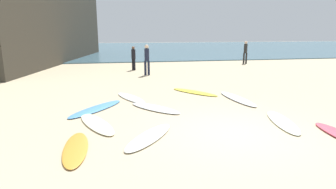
{
  "coord_description": "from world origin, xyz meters",
  "views": [
    {
      "loc": [
        -3.03,
        -6.43,
        2.62
      ],
      "look_at": [
        -1.13,
        3.53,
        0.3
      ],
      "focal_mm": 29.7,
      "sensor_mm": 36.0,
      "label": 1
    }
  ],
  "objects_px": {
    "surfboard_0": "(282,122)",
    "surfboard_8": "(149,137)",
    "surfboard_3": "(131,98)",
    "surfboard_9": "(237,99)",
    "surfboard_4": "(195,92)",
    "beachgoer_far": "(245,51)",
    "surfboard_2": "(76,148)",
    "surfboard_1": "(155,108)",
    "surfboard_5": "(96,123)",
    "beachgoer_mid": "(147,58)",
    "surfboard_6": "(96,109)",
    "beachgoer_near": "(133,57)"
  },
  "relations": [
    {
      "from": "surfboard_3",
      "to": "surfboard_9",
      "type": "xyz_separation_m",
      "value": [
        4.08,
        -0.96,
        0.01
      ]
    },
    {
      "from": "surfboard_0",
      "to": "surfboard_8",
      "type": "relative_size",
      "value": 1.06
    },
    {
      "from": "surfboard_2",
      "to": "beachgoer_far",
      "type": "height_order",
      "value": "beachgoer_far"
    },
    {
      "from": "surfboard_2",
      "to": "surfboard_6",
      "type": "xyz_separation_m",
      "value": [
        0.26,
        3.32,
        0.0
      ]
    },
    {
      "from": "surfboard_3",
      "to": "surfboard_9",
      "type": "distance_m",
      "value": 4.19
    },
    {
      "from": "surfboard_1",
      "to": "surfboard_9",
      "type": "height_order",
      "value": "surfboard_9"
    },
    {
      "from": "surfboard_0",
      "to": "surfboard_3",
      "type": "xyz_separation_m",
      "value": [
        -4.18,
        3.84,
        0.0
      ]
    },
    {
      "from": "surfboard_0",
      "to": "beachgoer_far",
      "type": "distance_m",
      "value": 15.45
    },
    {
      "from": "surfboard_9",
      "to": "surfboard_1",
      "type": "bearing_deg",
      "value": 7.42
    },
    {
      "from": "surfboard_4",
      "to": "surfboard_9",
      "type": "xyz_separation_m",
      "value": [
        1.3,
        -1.5,
        0.01
      ]
    },
    {
      "from": "surfboard_1",
      "to": "surfboard_8",
      "type": "xyz_separation_m",
      "value": [
        -0.52,
        -2.59,
        -0.0
      ]
    },
    {
      "from": "surfboard_3",
      "to": "beachgoer_mid",
      "type": "distance_m",
      "value": 6.08
    },
    {
      "from": "surfboard_1",
      "to": "surfboard_3",
      "type": "xyz_separation_m",
      "value": [
        -0.72,
        1.7,
        -0.0
      ]
    },
    {
      "from": "beachgoer_near",
      "to": "surfboard_8",
      "type": "bearing_deg",
      "value": 151.73
    },
    {
      "from": "surfboard_0",
      "to": "surfboard_5",
      "type": "relative_size",
      "value": 0.97
    },
    {
      "from": "surfboard_2",
      "to": "surfboard_4",
      "type": "bearing_deg",
      "value": 48.16
    },
    {
      "from": "surfboard_8",
      "to": "beachgoer_near",
      "type": "relative_size",
      "value": 1.3
    },
    {
      "from": "beachgoer_mid",
      "to": "surfboard_1",
      "type": "bearing_deg",
      "value": 93.33
    },
    {
      "from": "surfboard_8",
      "to": "beachgoer_far",
      "type": "distance_m",
      "value": 17.7
    },
    {
      "from": "surfboard_5",
      "to": "beachgoer_near",
      "type": "height_order",
      "value": "beachgoer_near"
    },
    {
      "from": "surfboard_4",
      "to": "beachgoer_mid",
      "type": "xyz_separation_m",
      "value": [
        -1.46,
        5.3,
        1.01
      ]
    },
    {
      "from": "surfboard_4",
      "to": "surfboard_9",
      "type": "height_order",
      "value": "surfboard_9"
    },
    {
      "from": "surfboard_1",
      "to": "surfboard_5",
      "type": "bearing_deg",
      "value": 175.42
    },
    {
      "from": "surfboard_5",
      "to": "beachgoer_mid",
      "type": "distance_m",
      "value": 9.25
    },
    {
      "from": "surfboard_3",
      "to": "beachgoer_near",
      "type": "height_order",
      "value": "beachgoer_near"
    },
    {
      "from": "surfboard_8",
      "to": "surfboard_4",
      "type": "bearing_deg",
      "value": 97.64
    },
    {
      "from": "beachgoer_mid",
      "to": "beachgoer_far",
      "type": "height_order",
      "value": "beachgoer_mid"
    },
    {
      "from": "surfboard_0",
      "to": "beachgoer_mid",
      "type": "height_order",
      "value": "beachgoer_mid"
    },
    {
      "from": "surfboard_3",
      "to": "surfboard_4",
      "type": "xyz_separation_m",
      "value": [
        2.78,
        0.55,
        -0.0
      ]
    },
    {
      "from": "beachgoer_near",
      "to": "beachgoer_far",
      "type": "xyz_separation_m",
      "value": [
        9.25,
        2.17,
        0.14
      ]
    },
    {
      "from": "surfboard_3",
      "to": "surfboard_4",
      "type": "relative_size",
      "value": 0.92
    },
    {
      "from": "beachgoer_mid",
      "to": "beachgoer_far",
      "type": "distance_m",
      "value": 9.77
    },
    {
      "from": "surfboard_2",
      "to": "surfboard_3",
      "type": "xyz_separation_m",
      "value": [
        1.51,
        4.69,
        0.0
      ]
    },
    {
      "from": "beachgoer_far",
      "to": "surfboard_1",
      "type": "bearing_deg",
      "value": -108.55
    },
    {
      "from": "surfboard_6",
      "to": "surfboard_9",
      "type": "bearing_deg",
      "value": 41.9
    },
    {
      "from": "surfboard_6",
      "to": "beachgoer_far",
      "type": "relative_size",
      "value": 1.39
    },
    {
      "from": "beachgoer_far",
      "to": "surfboard_4",
      "type": "bearing_deg",
      "value": -107.2
    },
    {
      "from": "surfboard_1",
      "to": "beachgoer_far",
      "type": "bearing_deg",
      "value": 13.45
    },
    {
      "from": "surfboard_4",
      "to": "surfboard_5",
      "type": "relative_size",
      "value": 1.02
    },
    {
      "from": "surfboard_2",
      "to": "beachgoer_mid",
      "type": "bearing_deg",
      "value": 72.45
    },
    {
      "from": "surfboard_4",
      "to": "beachgoer_mid",
      "type": "relative_size",
      "value": 1.27
    },
    {
      "from": "surfboard_4",
      "to": "beachgoer_far",
      "type": "xyz_separation_m",
      "value": [
        7.16,
        9.91,
        1.0
      ]
    },
    {
      "from": "surfboard_4",
      "to": "beachgoer_mid",
      "type": "bearing_deg",
      "value": 68.28
    },
    {
      "from": "surfboard_4",
      "to": "surfboard_9",
      "type": "distance_m",
      "value": 1.99
    },
    {
      "from": "surfboard_2",
      "to": "surfboard_6",
      "type": "height_order",
      "value": "surfboard_6"
    },
    {
      "from": "surfboard_5",
      "to": "beachgoer_far",
      "type": "distance_m",
      "value": 17.47
    },
    {
      "from": "surfboard_9",
      "to": "beachgoer_mid",
      "type": "relative_size",
      "value": 1.4
    },
    {
      "from": "surfboard_2",
      "to": "surfboard_4",
      "type": "xyz_separation_m",
      "value": [
        4.3,
        5.24,
        -0.0
      ]
    },
    {
      "from": "beachgoer_near",
      "to": "surfboard_9",
      "type": "bearing_deg",
      "value": 174.06
    },
    {
      "from": "surfboard_3",
      "to": "surfboard_5",
      "type": "relative_size",
      "value": 0.94
    }
  ]
}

